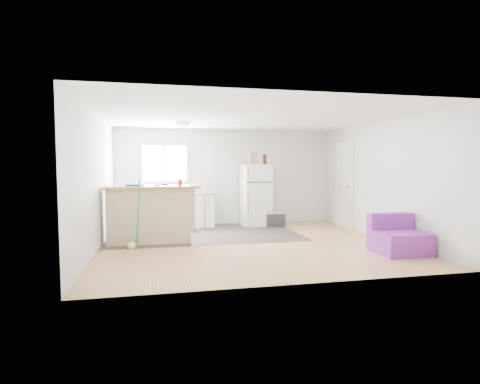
{
  "coord_description": "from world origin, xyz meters",
  "views": [
    {
      "loc": [
        -1.66,
        -6.86,
        1.49
      ],
      "look_at": [
        -0.05,
        0.7,
        0.95
      ],
      "focal_mm": 28.0,
      "sensor_mm": 36.0,
      "label": 1
    }
  ],
  "objects_px": {
    "cleaner_jug": "(195,239)",
    "red_cup": "(180,182)",
    "bottle_left": "(264,159)",
    "bottle_right": "(265,159)",
    "cooler": "(275,218)",
    "cardboard_box": "(252,158)",
    "peninsula": "(152,214)",
    "mop": "(133,236)",
    "blue_tray": "(135,185)",
    "kitchen_cabinets": "(176,210)",
    "refrigerator": "(256,195)",
    "purple_seat": "(398,239)"
  },
  "relations": [
    {
      "from": "cleaner_jug",
      "to": "red_cup",
      "type": "xyz_separation_m",
      "value": [
        -0.23,
        0.61,
        1.03
      ]
    },
    {
      "from": "bottle_left",
      "to": "bottle_right",
      "type": "relative_size",
      "value": 1.0
    },
    {
      "from": "cooler",
      "to": "cardboard_box",
      "type": "height_order",
      "value": "cardboard_box"
    },
    {
      "from": "peninsula",
      "to": "bottle_left",
      "type": "height_order",
      "value": "bottle_left"
    },
    {
      "from": "mop",
      "to": "cooler",
      "type": "bearing_deg",
      "value": 12.94
    },
    {
      "from": "blue_tray",
      "to": "cooler",
      "type": "bearing_deg",
      "value": 24.01
    },
    {
      "from": "kitchen_cabinets",
      "to": "mop",
      "type": "relative_size",
      "value": 1.48
    },
    {
      "from": "bottle_left",
      "to": "cleaner_jug",
      "type": "bearing_deg",
      "value": -132.45
    },
    {
      "from": "mop",
      "to": "bottle_left",
      "type": "height_order",
      "value": "bottle_left"
    },
    {
      "from": "refrigerator",
      "to": "cleaner_jug",
      "type": "relative_size",
      "value": 5.08
    },
    {
      "from": "mop",
      "to": "purple_seat",
      "type": "bearing_deg",
      "value": -33.76
    },
    {
      "from": "kitchen_cabinets",
      "to": "cardboard_box",
      "type": "xyz_separation_m",
      "value": [
        1.89,
        -0.06,
        1.25
      ]
    },
    {
      "from": "cleaner_jug",
      "to": "cooler",
      "type": "bearing_deg",
      "value": 52.04
    },
    {
      "from": "red_cup",
      "to": "bottle_left",
      "type": "distance_m",
      "value": 2.64
    },
    {
      "from": "kitchen_cabinets",
      "to": "red_cup",
      "type": "bearing_deg",
      "value": -92.56
    },
    {
      "from": "peninsula",
      "to": "red_cup",
      "type": "distance_m",
      "value": 0.82
    },
    {
      "from": "purple_seat",
      "to": "cleaner_jug",
      "type": "bearing_deg",
      "value": 160.97
    },
    {
      "from": "purple_seat",
      "to": "mop",
      "type": "xyz_separation_m",
      "value": [
        -4.45,
        1.29,
        -0.01
      ]
    },
    {
      "from": "cooler",
      "to": "red_cup",
      "type": "xyz_separation_m",
      "value": [
        -2.39,
        -1.34,
        0.98
      ]
    },
    {
      "from": "cleaner_jug",
      "to": "red_cup",
      "type": "distance_m",
      "value": 1.22
    },
    {
      "from": "kitchen_cabinets",
      "to": "cardboard_box",
      "type": "bearing_deg",
      "value": -5.75
    },
    {
      "from": "red_cup",
      "to": "cardboard_box",
      "type": "distance_m",
      "value": 2.45
    },
    {
      "from": "cleaner_jug",
      "to": "bottle_left",
      "type": "bearing_deg",
      "value": 57.39
    },
    {
      "from": "purple_seat",
      "to": "cleaner_jug",
      "type": "distance_m",
      "value": 3.58
    },
    {
      "from": "kitchen_cabinets",
      "to": "peninsula",
      "type": "xyz_separation_m",
      "value": [
        -0.52,
        -1.64,
        0.13
      ]
    },
    {
      "from": "cooler",
      "to": "cleaner_jug",
      "type": "xyz_separation_m",
      "value": [
        -2.15,
        -1.95,
        -0.06
      ]
    },
    {
      "from": "kitchen_cabinets",
      "to": "peninsula",
      "type": "relative_size",
      "value": 1.05
    },
    {
      "from": "peninsula",
      "to": "bottle_right",
      "type": "bearing_deg",
      "value": 31.02
    },
    {
      "from": "kitchen_cabinets",
      "to": "red_cup",
      "type": "height_order",
      "value": "red_cup"
    },
    {
      "from": "cleaner_jug",
      "to": "bottle_left",
      "type": "xyz_separation_m",
      "value": [
        1.91,
        2.08,
        1.52
      ]
    },
    {
      "from": "kitchen_cabinets",
      "to": "purple_seat",
      "type": "bearing_deg",
      "value": -47.52
    },
    {
      "from": "red_cup",
      "to": "blue_tray",
      "type": "height_order",
      "value": "red_cup"
    },
    {
      "from": "mop",
      "to": "cardboard_box",
      "type": "height_order",
      "value": "cardboard_box"
    },
    {
      "from": "blue_tray",
      "to": "purple_seat",
      "type": "bearing_deg",
      "value": -21.68
    },
    {
      "from": "cardboard_box",
      "to": "red_cup",
      "type": "bearing_deg",
      "value": -140.6
    },
    {
      "from": "purple_seat",
      "to": "bottle_left",
      "type": "height_order",
      "value": "bottle_left"
    },
    {
      "from": "refrigerator",
      "to": "bottle_left",
      "type": "height_order",
      "value": "bottle_left"
    },
    {
      "from": "peninsula",
      "to": "cardboard_box",
      "type": "relative_size",
      "value": 6.01
    },
    {
      "from": "peninsula",
      "to": "cardboard_box",
      "type": "distance_m",
      "value": 3.08
    },
    {
      "from": "purple_seat",
      "to": "red_cup",
      "type": "bearing_deg",
      "value": 153.97
    },
    {
      "from": "purple_seat",
      "to": "blue_tray",
      "type": "relative_size",
      "value": 2.74
    },
    {
      "from": "kitchen_cabinets",
      "to": "cleaner_jug",
      "type": "distance_m",
      "value": 2.24
    },
    {
      "from": "bottle_left",
      "to": "bottle_right",
      "type": "bearing_deg",
      "value": 59.26
    },
    {
      "from": "blue_tray",
      "to": "bottle_right",
      "type": "height_order",
      "value": "bottle_right"
    },
    {
      "from": "cleaner_jug",
      "to": "peninsula",
      "type": "bearing_deg",
      "value": 154.13
    },
    {
      "from": "blue_tray",
      "to": "bottle_right",
      "type": "xyz_separation_m",
      "value": [
        3.05,
        1.66,
        0.52
      ]
    },
    {
      "from": "cleaner_jug",
      "to": "mop",
      "type": "distance_m",
      "value": 1.11
    },
    {
      "from": "kitchen_cabinets",
      "to": "cleaner_jug",
      "type": "relative_size",
      "value": 6.33
    },
    {
      "from": "mop",
      "to": "cardboard_box",
      "type": "xyz_separation_m",
      "value": [
        2.72,
        2.11,
        1.44
      ]
    },
    {
      "from": "refrigerator",
      "to": "bottle_left",
      "type": "bearing_deg",
      "value": -25.12
    }
  ]
}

